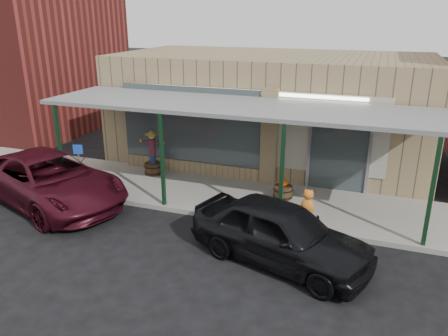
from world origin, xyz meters
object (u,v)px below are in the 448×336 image
(barrel_scarecrow, at_px, (153,159))
(handicap_sign, at_px, (79,161))
(parked_sedan, at_px, (281,233))
(car_maroon, at_px, (49,180))
(barrel_pumpkin, at_px, (283,190))

(barrel_scarecrow, xyz_separation_m, handicap_sign, (-1.59, -2.04, 0.43))
(barrel_scarecrow, distance_m, parked_sedan, 6.90)
(car_maroon, bearing_deg, handicap_sign, -0.07)
(handicap_sign, bearing_deg, barrel_scarecrow, 34.48)
(barrel_scarecrow, bearing_deg, parked_sedan, -31.10)
(barrel_scarecrow, relative_size, parked_sedan, 0.34)
(barrel_pumpkin, xyz_separation_m, car_maroon, (-6.88, -2.53, 0.39))
(barrel_pumpkin, bearing_deg, handicap_sign, -167.15)
(barrel_pumpkin, bearing_deg, barrel_scarecrow, 173.48)
(barrel_scarecrow, height_order, handicap_sign, barrel_scarecrow)
(handicap_sign, distance_m, parked_sedan, 7.47)
(handicap_sign, distance_m, car_maroon, 1.16)
(handicap_sign, bearing_deg, car_maroon, -127.62)
(handicap_sign, height_order, parked_sedan, handicap_sign)
(barrel_pumpkin, bearing_deg, car_maroon, -159.83)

